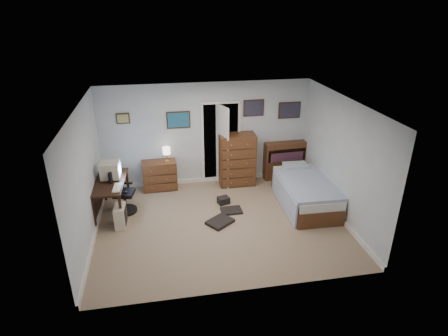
{
  "coord_description": "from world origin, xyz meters",
  "views": [
    {
      "loc": [
        -1.09,
        -6.49,
        4.2
      ],
      "look_at": [
        0.13,
        0.3,
        1.1
      ],
      "focal_mm": 30.0,
      "sensor_mm": 36.0,
      "label": 1
    }
  ],
  "objects_px": {
    "bed": "(305,192)",
    "low_dresser": "(160,175)",
    "computer_desk": "(106,189)",
    "office_chair": "(122,196)",
    "tall_dresser": "(237,160)"
  },
  "relations": [
    {
      "from": "office_chair",
      "to": "low_dresser",
      "type": "relative_size",
      "value": 1.23
    },
    {
      "from": "low_dresser",
      "to": "bed",
      "type": "relative_size",
      "value": 0.4
    },
    {
      "from": "low_dresser",
      "to": "office_chair",
      "type": "bearing_deg",
      "value": -133.06
    },
    {
      "from": "office_chair",
      "to": "bed",
      "type": "bearing_deg",
      "value": 5.26
    },
    {
      "from": "computer_desk",
      "to": "low_dresser",
      "type": "xyz_separation_m",
      "value": [
        1.11,
        0.97,
        -0.23
      ]
    },
    {
      "from": "office_chair",
      "to": "low_dresser",
      "type": "distance_m",
      "value": 1.25
    },
    {
      "from": "low_dresser",
      "to": "computer_desk",
      "type": "bearing_deg",
      "value": -141.23
    },
    {
      "from": "office_chair",
      "to": "tall_dresser",
      "type": "xyz_separation_m",
      "value": [
        2.7,
        0.92,
        0.26
      ]
    },
    {
      "from": "computer_desk",
      "to": "office_chair",
      "type": "distance_m",
      "value": 0.36
    },
    {
      "from": "bed",
      "to": "low_dresser",
      "type": "bearing_deg",
      "value": 158.61
    },
    {
      "from": "office_chair",
      "to": "tall_dresser",
      "type": "bearing_deg",
      "value": 29.57
    },
    {
      "from": "office_chair",
      "to": "bed",
      "type": "relative_size",
      "value": 0.49
    },
    {
      "from": "low_dresser",
      "to": "bed",
      "type": "xyz_separation_m",
      "value": [
        3.16,
        -1.33,
        -0.05
      ]
    },
    {
      "from": "computer_desk",
      "to": "bed",
      "type": "relative_size",
      "value": 0.67
    },
    {
      "from": "computer_desk",
      "to": "low_dresser",
      "type": "distance_m",
      "value": 1.49
    }
  ]
}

